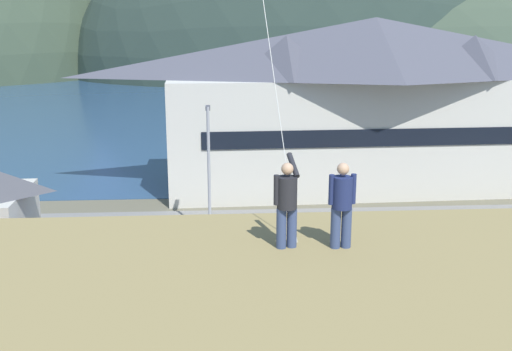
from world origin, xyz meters
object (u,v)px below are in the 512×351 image
at_px(parked_car_back_row_right, 494,232).
at_px(parked_car_corner_spot, 274,247).
at_px(parked_car_front_row_end, 407,237).
at_px(parked_car_lone_by_shed, 307,294).
at_px(harbor_lodge, 373,99).
at_px(person_kite_flyer, 287,202).
at_px(parked_car_front_row_silver, 473,306).
at_px(parking_light_pole, 209,163).
at_px(person_companion, 342,203).
at_px(parked_car_mid_row_center, 97,248).
at_px(parked_car_mid_row_near, 149,317).
at_px(wharf_dock, 248,146).
at_px(moored_boat_wharfside, 207,152).

bearing_deg(parked_car_back_row_right, parked_car_corner_spot, -172.89).
xyz_separation_m(parked_car_front_row_end, parked_car_lone_by_shed, (-5.78, -5.98, 0.00)).
bearing_deg(harbor_lodge, person_kite_flyer, -107.58).
bearing_deg(parked_car_front_row_end, parked_car_front_row_silver, -88.32).
distance_m(harbor_lodge, parking_light_pole, 15.02).
xyz_separation_m(parked_car_front_row_end, person_companion, (-6.72, -16.01, 6.76)).
bearing_deg(parked_car_front_row_end, parked_car_mid_row_center, -178.04).
bearing_deg(parked_car_mid_row_center, parked_car_back_row_right, 2.80).
height_order(parked_car_corner_spot, parked_car_front_row_silver, same).
bearing_deg(harbor_lodge, parked_car_front_row_silver, -93.53).
height_order(parked_car_mid_row_near, person_kite_flyer, person_kite_flyer).
xyz_separation_m(wharf_dock, parked_car_front_row_silver, (6.62, -33.62, 0.71)).
xyz_separation_m(parked_car_mid_row_near, person_companion, (4.96, -8.52, 6.76)).
xyz_separation_m(parked_car_corner_spot, parked_car_back_row_right, (11.18, 1.39, 0.00)).
bearing_deg(parked_car_front_row_silver, person_kite_flyer, -133.10).
bearing_deg(parked_car_mid_row_center, person_kite_flyer, -65.50).
bearing_deg(parked_car_corner_spot, parked_car_lone_by_shed, -80.56).
xyz_separation_m(harbor_lodge, moored_boat_wharfside, (-11.58, 8.71, -5.38)).
distance_m(parked_car_corner_spot, person_companion, 16.51).
bearing_deg(person_companion, parked_car_mid_row_center, 117.62).
xyz_separation_m(harbor_lodge, parked_car_lone_by_shed, (-7.28, -19.41, -5.03)).
bearing_deg(person_companion, harbor_lodge, 74.40).
distance_m(wharf_dock, parked_car_lone_by_shed, 32.25).
height_order(harbor_lodge, person_kite_flyer, harbor_lodge).
bearing_deg(parked_car_mid_row_center, parked_car_front_row_silver, -24.49).
relative_size(parked_car_corner_spot, person_companion, 2.49).
distance_m(parked_car_mid_row_center, parking_light_pole, 7.26).
bearing_deg(wharf_dock, person_kite_flyer, -91.90).
bearing_deg(parked_car_lone_by_shed, parked_car_front_row_silver, -12.97).
height_order(wharf_dock, moored_boat_wharfside, moored_boat_wharfside).
bearing_deg(parking_light_pole, parked_car_back_row_right, -12.28).
distance_m(parked_car_front_row_silver, parked_car_lone_by_shed, 6.16).
bearing_deg(parked_car_back_row_right, person_companion, -124.44).
bearing_deg(parked_car_corner_spot, person_companion, -90.38).
distance_m(harbor_lodge, parked_car_back_row_right, 14.26).
bearing_deg(parked_car_front_row_silver, parked_car_mid_row_near, -179.40).
bearing_deg(moored_boat_wharfside, parked_car_mid_row_near, -93.09).
bearing_deg(parked_car_back_row_right, person_kite_flyer, -127.06).
relative_size(parked_car_front_row_end, person_kite_flyer, 2.31).
distance_m(parked_car_mid_row_near, person_kite_flyer, 11.50).
relative_size(parked_car_corner_spot, person_kite_flyer, 2.34).
relative_size(parked_car_mid_row_center, parking_light_pole, 0.62).
relative_size(parked_car_mid_row_center, parked_car_back_row_right, 1.02).
relative_size(wharf_dock, parking_light_pole, 2.16).
xyz_separation_m(harbor_lodge, parking_light_pole, (-11.13, -9.89, -1.98)).
relative_size(harbor_lodge, person_companion, 17.06).
distance_m(parked_car_mid_row_near, parked_car_back_row_right, 18.07).
distance_m(parked_car_mid_row_near, parked_car_front_row_end, 13.87).
distance_m(wharf_dock, parked_car_corner_spot, 27.22).
height_order(parked_car_mid_row_near, parked_car_front_row_end, same).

